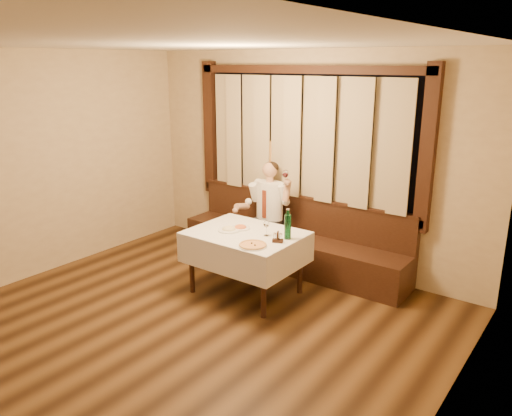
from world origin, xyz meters
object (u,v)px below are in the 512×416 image
Objects in this scene: pizza at (253,245)px; banquette at (293,244)px; green_bottle at (288,226)px; seated_man at (267,205)px; cruet_caddy at (278,239)px; dining_table at (246,241)px; pasta_cream at (229,228)px; pasta_red at (240,226)px.

banquette is at bearing 104.13° from pizza.
seated_man is (-0.87, 0.83, -0.10)m from green_bottle.
cruet_caddy is 0.09× the size of seated_man.
banquette reaches higher than dining_table.
seated_man is at bearing 99.54° from pasta_cream.
pasta_cream is 2.07× the size of cruet_caddy.
green_bottle is (0.51, -0.92, 0.59)m from banquette.
cruet_caddy reaches higher than pasta_red.
banquette is at bearing 80.02° from pasta_cream.
pasta_red is at bearing -177.07° from green_bottle.
green_bottle is (0.70, 0.17, 0.11)m from pasta_cream.
seated_man is at bearing 104.81° from pasta_red.
seated_man reaches higher than pizza.
seated_man is (-0.23, 0.87, 0.02)m from pasta_red.
cruet_caddy reaches higher than dining_table.
banquette is 2.32× the size of seated_man.
pizza is 2.46× the size of cruet_caddy.
pasta_cream is (-0.06, -0.14, 0.00)m from pasta_red.
cruet_caddy is at bearing -65.92° from banquette.
pasta_red is 0.15m from pasta_cream.
seated_man reaches higher than dining_table.
pasta_red is 1.82× the size of cruet_caddy.
dining_table is at bearing -90.00° from banquette.
pizza is at bearing -25.09° from pasta_cream.
pizza is at bearing -141.87° from cruet_caddy.
pasta_cream is at bearing 154.91° from pizza.
seated_man is (-0.36, 0.93, 0.15)m from dining_table.
pizza is (0.34, -1.34, 0.46)m from banquette.
seated_man reaches higher than pasta_red.
pasta_cream is at bearing -99.98° from banquette.
seated_man is (-0.36, -0.09, 0.49)m from banquette.
seated_man is (-0.84, 0.99, 0.00)m from cruet_caddy.
pasta_red is 0.17× the size of seated_man.
cruet_caddy is (0.48, -1.08, 0.49)m from banquette.
green_bottle is at bearing 59.54° from cruet_caddy.
pasta_red is at bearing 146.17° from cruet_caddy.
pasta_cream is at bearing 158.63° from cruet_caddy.
banquette is 1.08m from dining_table.
pasta_cream is 0.68m from cruet_caddy.
banquette reaches higher than pasta_red.
banquette is at bearing 82.16° from pasta_red.
cruet_caddy reaches higher than pizza.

